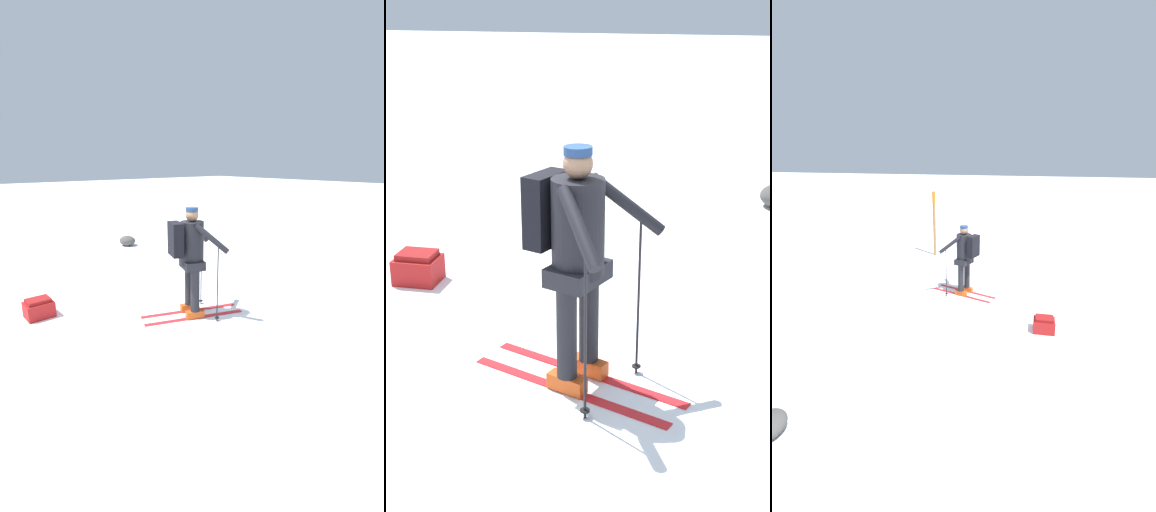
{
  "view_description": "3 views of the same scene",
  "coord_description": "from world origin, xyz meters",
  "views": [
    {
      "loc": [
        4.19,
        -2.85,
        2.51
      ],
      "look_at": [
        0.08,
        0.55,
        1.03
      ],
      "focal_mm": 24.0,
      "sensor_mm": 36.0,
      "label": 1
    },
    {
      "loc": [
        4.68,
        1.6,
        2.84
      ],
      "look_at": [
        0.08,
        0.55,
        1.03
      ],
      "focal_mm": 50.0,
      "sensor_mm": 36.0,
      "label": 2
    },
    {
      "loc": [
        -8.01,
        -1.12,
        3.65
      ],
      "look_at": [
        0.08,
        0.55,
        1.03
      ],
      "focal_mm": 24.0,
      "sensor_mm": 36.0,
      "label": 3
    }
  ],
  "objects": [
    {
      "name": "ground_plane",
      "position": [
        0.0,
        0.0,
        0.0
      ],
      "size": [
        80.0,
        80.0,
        0.0
      ],
      "primitive_type": "plane",
      "color": "white"
    },
    {
      "name": "dropped_backpack",
      "position": [
        -1.47,
        -1.46,
        0.15
      ],
      "size": [
        0.37,
        0.44,
        0.32
      ],
      "color": "maroon",
      "rests_on": "ground_plane"
    },
    {
      "name": "skier",
      "position": [
        0.07,
        0.53,
        1.08
      ],
      "size": [
        1.09,
        1.73,
        1.82
      ],
      "color": "red",
      "rests_on": "ground_plane"
    }
  ]
}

